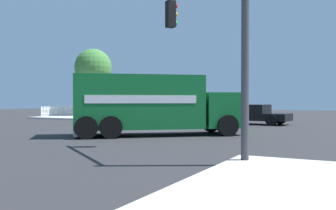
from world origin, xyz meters
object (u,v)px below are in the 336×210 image
at_px(pedestrian_crossing, 116,107).
at_px(shade_tree_near, 93,67).
at_px(delivery_truck, 153,104).
at_px(traffic_light_primary, 212,26).
at_px(pickup_black, 252,114).
at_px(pedestrian_near_corner, 102,106).

distance_m(pedestrian_crossing, shade_tree_near, 5.74).
xyz_separation_m(delivery_truck, shade_tree_near, (-14.73, -15.56, 3.56)).
bearing_deg(shade_tree_near, traffic_light_primary, 45.94).
height_order(traffic_light_primary, pedestrian_crossing, traffic_light_primary).
height_order(delivery_truck, pedestrian_crossing, delivery_truck).
bearing_deg(delivery_truck, shade_tree_near, -133.43).
bearing_deg(traffic_light_primary, shade_tree_near, -134.06).
relative_size(traffic_light_primary, shade_tree_near, 0.82).
relative_size(delivery_truck, shade_tree_near, 1.14).
distance_m(traffic_light_primary, pedestrian_crossing, 24.95).
relative_size(pickup_black, shade_tree_near, 0.79).
bearing_deg(pickup_black, delivery_truck, -11.01).
xyz_separation_m(pedestrian_crossing, shade_tree_near, (-1.50, -3.88, 3.96)).
xyz_separation_m(delivery_truck, traffic_light_primary, (5.13, 4.97, 2.39)).
height_order(pedestrian_near_corner, pedestrian_crossing, pedestrian_near_corner).
bearing_deg(pedestrian_crossing, traffic_light_primary, 42.19).
bearing_deg(shade_tree_near, pickup_black, 76.38).
relative_size(pickup_black, pedestrian_crossing, 3.24).
bearing_deg(delivery_truck, traffic_light_primary, 44.06).
bearing_deg(pickup_black, shade_tree_near, -103.62).
height_order(pickup_black, pedestrian_crossing, pedestrian_crossing).
distance_m(delivery_truck, traffic_light_primary, 7.53).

